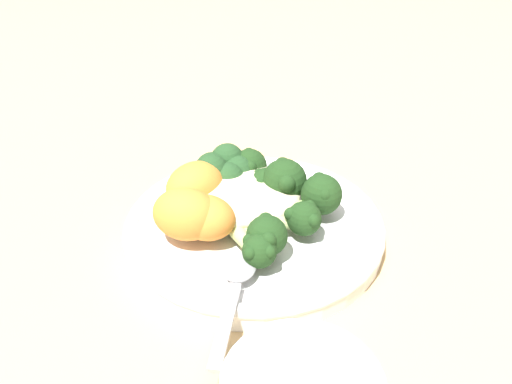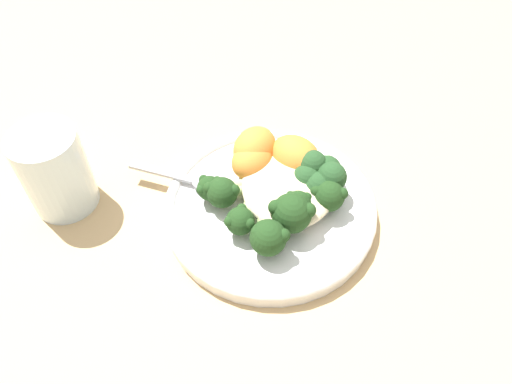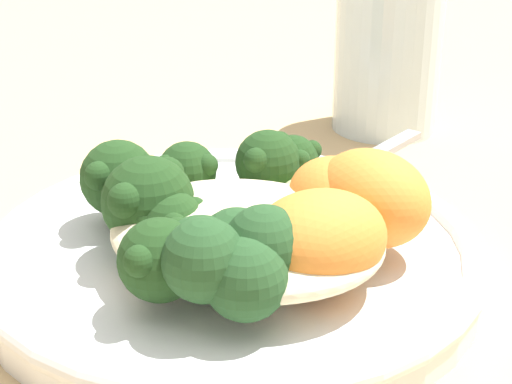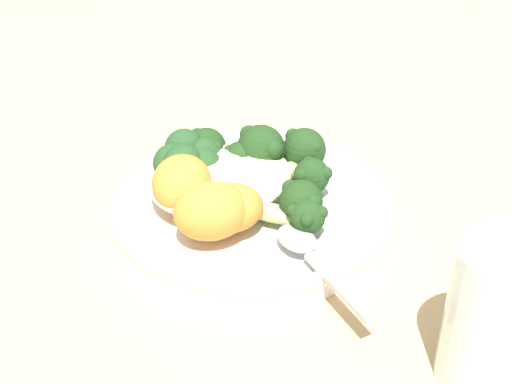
% 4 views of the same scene
% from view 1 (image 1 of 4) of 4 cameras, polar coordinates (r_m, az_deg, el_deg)
% --- Properties ---
extents(ground_plane, '(4.00, 4.00, 0.00)m').
position_cam_1_polar(ground_plane, '(0.46, 0.74, -5.50)').
color(ground_plane, tan).
extents(plate, '(0.24, 0.24, 0.02)m').
position_cam_1_polar(plate, '(0.46, -0.19, -3.86)').
color(plate, white).
rests_on(plate, ground_plane).
extents(quinoa_mound, '(0.12, 0.10, 0.03)m').
position_cam_1_polar(quinoa_mound, '(0.46, -2.48, -0.17)').
color(quinoa_mound, beige).
rests_on(quinoa_mound, plate).
extents(broccoli_stalk_0, '(0.06, 0.10, 0.03)m').
position_cam_1_polar(broccoli_stalk_0, '(0.41, -0.76, -5.68)').
color(broccoli_stalk_0, '#ADC675').
rests_on(broccoli_stalk_0, plate).
extents(broccoli_stalk_1, '(0.07, 0.09, 0.03)m').
position_cam_1_polar(broccoli_stalk_1, '(0.41, 0.35, -4.71)').
color(broccoli_stalk_1, '#ADC675').
rests_on(broccoli_stalk_1, plate).
extents(broccoli_stalk_2, '(0.12, 0.05, 0.03)m').
position_cam_1_polar(broccoli_stalk_2, '(0.43, 2.32, -3.02)').
color(broccoli_stalk_2, '#ADC675').
rests_on(broccoli_stalk_2, plate).
extents(broccoli_stalk_3, '(0.12, 0.05, 0.04)m').
position_cam_1_polar(broccoli_stalk_3, '(0.45, 5.17, -0.90)').
color(broccoli_stalk_3, '#ADC675').
rests_on(broccoli_stalk_3, plate).
extents(broccoli_stalk_4, '(0.11, 0.08, 0.04)m').
position_cam_1_polar(broccoli_stalk_4, '(0.46, 2.25, 0.62)').
color(broccoli_stalk_4, '#ADC675').
rests_on(broccoli_stalk_4, plate).
extents(broccoli_stalk_5, '(0.07, 0.07, 0.03)m').
position_cam_1_polar(broccoli_stalk_5, '(0.47, 0.42, 0.27)').
color(broccoli_stalk_5, '#ADC675').
rests_on(broccoli_stalk_5, plate).
extents(broccoli_stalk_6, '(0.05, 0.10, 0.03)m').
position_cam_1_polar(broccoli_stalk_6, '(0.49, -1.15, 2.05)').
color(broccoli_stalk_6, '#ADC675').
rests_on(broccoli_stalk_6, plate).
extents(sweet_potato_chunk_0, '(0.07, 0.06, 0.04)m').
position_cam_1_polar(sweet_potato_chunk_0, '(0.42, -8.02, -2.51)').
color(sweet_potato_chunk_0, orange).
rests_on(sweet_potato_chunk_0, plate).
extents(sweet_potato_chunk_1, '(0.07, 0.08, 0.04)m').
position_cam_1_polar(sweet_potato_chunk_1, '(0.46, -6.96, 0.75)').
color(sweet_potato_chunk_1, orange).
rests_on(sweet_potato_chunk_1, plate).
extents(sweet_potato_chunk_2, '(0.07, 0.06, 0.04)m').
position_cam_1_polar(sweet_potato_chunk_2, '(0.42, -5.86, -2.88)').
color(sweet_potato_chunk_2, orange).
rests_on(sweet_potato_chunk_2, plate).
extents(kale_tuft, '(0.06, 0.06, 0.04)m').
position_cam_1_polar(kale_tuft, '(0.49, -3.76, 2.47)').
color(kale_tuft, '#234723').
rests_on(kale_tuft, plate).
extents(spoon, '(0.04, 0.12, 0.01)m').
position_cam_1_polar(spoon, '(0.38, -2.23, -9.89)').
color(spoon, '#A3A3A8').
rests_on(spoon, plate).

